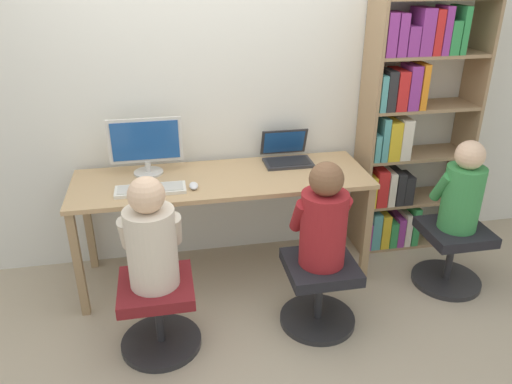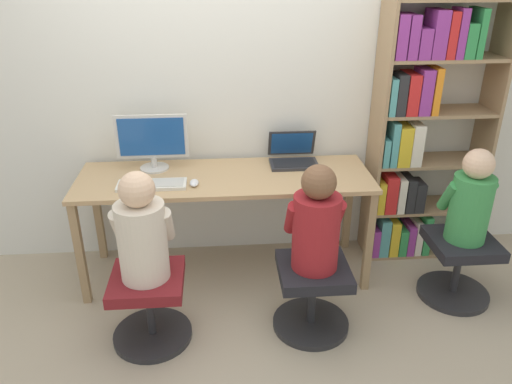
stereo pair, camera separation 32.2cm
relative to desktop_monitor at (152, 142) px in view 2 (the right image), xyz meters
The scene contains 14 objects.
ground_plane 1.18m from the desktop_monitor, 44.69° to the right, with size 14.00×14.00×0.00m, color tan.
wall_back 0.63m from the desktop_monitor, 24.98° to the left, with size 10.00×0.05×2.60m.
desk 0.58m from the desktop_monitor, 18.21° to the right, with size 1.97×0.64×0.77m.
desktop_monitor is the anchor object (origin of this frame).
laptop 0.99m from the desktop_monitor, ahead, with size 0.34×0.29×0.22m.
keyboard 0.35m from the desktop_monitor, 87.44° to the right, with size 0.44×0.16×0.03m.
computer_mouse_by_keyboard 0.45m from the desktop_monitor, 46.23° to the right, with size 0.06×0.10×0.03m.
office_chair_left 1.09m from the desktop_monitor, 89.30° to the right, with size 0.47×0.47×0.45m.
office_chair_right 1.46m from the desktop_monitor, 38.97° to the right, with size 0.47×0.47×0.45m.
person_at_monitor 0.85m from the desktop_monitor, 89.30° to the right, with size 0.34×0.30×0.65m.
person_at_laptop 1.29m from the desktop_monitor, 38.81° to the right, with size 0.33×0.30×0.64m.
bookshelf 1.86m from the desktop_monitor, ahead, with size 0.83×0.31×1.87m.
office_chair_side 2.21m from the desktop_monitor, 15.68° to the right, with size 0.47×0.47×0.45m.
person_near_shelf 2.10m from the desktop_monitor, 15.57° to the right, with size 0.31×0.28×0.62m.
Camera 2 is at (-0.04, -2.76, 2.10)m, focal length 35.00 mm.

